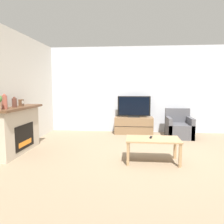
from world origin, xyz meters
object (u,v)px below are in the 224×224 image
at_px(mantel_clock, 21,103).
at_px(tv, 134,107).
at_px(fireplace, 18,129).
at_px(coffee_table, 153,142).
at_px(armchair, 179,128).
at_px(tv_stand, 134,125).
at_px(mantel_vase_left, 5,102).
at_px(remote, 151,137).
at_px(mantel_vase_centre_left, 14,102).

height_order(mantel_clock, tv, mantel_clock).
distance_m(fireplace, coffee_table, 2.90).
distance_m(armchair, coffee_table, 2.37).
distance_m(mantel_clock, coffee_table, 2.98).
xyz_separation_m(tv_stand, coffee_table, (0.35, -2.56, 0.14)).
bearing_deg(tv, mantel_vase_left, -132.82).
relative_size(mantel_clock, remote, 0.97).
distance_m(tv, coffee_table, 2.61).
relative_size(mantel_vase_centre_left, remote, 1.43).
relative_size(mantel_vase_left, coffee_table, 0.29).
height_order(fireplace, tv, tv).
xyz_separation_m(tv_stand, remote, (0.32, -2.50, 0.21)).
xyz_separation_m(mantel_vase_centre_left, armchair, (3.79, 1.97, -0.84)).
bearing_deg(mantel_vase_centre_left, mantel_clock, 89.84).
bearing_deg(mantel_vase_centre_left, fireplace, 98.02).
xyz_separation_m(fireplace, mantel_vase_centre_left, (0.02, -0.12, 0.60)).
xyz_separation_m(coffee_table, remote, (-0.03, 0.06, 0.07)).
distance_m(fireplace, mantel_vase_left, 0.79).
bearing_deg(remote, mantel_clock, -176.91).
height_order(mantel_clock, armchair, mantel_clock).
bearing_deg(fireplace, mantel_vase_centre_left, -81.98).
bearing_deg(tv, mantel_vase_centre_left, -136.82).
distance_m(mantel_vase_centre_left, tv_stand, 3.54).
relative_size(fireplace, tv_stand, 1.34).
relative_size(fireplace, mantel_clock, 10.45).
height_order(fireplace, mantel_clock, mantel_clock).
relative_size(mantel_vase_left, remote, 1.89).
bearing_deg(tv, armchair, -16.58).
height_order(mantel_vase_centre_left, mantel_clock, mantel_vase_centre_left).
height_order(mantel_vase_centre_left, armchair, mantel_vase_centre_left).
xyz_separation_m(mantel_vase_left, armchair, (3.79, 2.32, -0.88)).
distance_m(mantel_vase_left, tv, 3.70).
bearing_deg(coffee_table, armchair, 66.84).
bearing_deg(tv, fireplace, -138.47).
xyz_separation_m(mantel_vase_left, tv_stand, (2.51, 2.71, -0.89)).
bearing_deg(mantel_vase_centre_left, tv_stand, 43.21).
distance_m(mantel_vase_left, coffee_table, 2.96).
xyz_separation_m(mantel_clock, tv, (2.51, 2.08, -0.27)).
bearing_deg(fireplace, coffee_table, -6.39).
distance_m(fireplace, mantel_clock, 0.59).
bearing_deg(coffee_table, tv, 97.86).
xyz_separation_m(armchair, coffee_table, (-0.93, -2.17, 0.13)).
bearing_deg(armchair, tv_stand, 163.33).
distance_m(tv_stand, remote, 2.53).
distance_m(mantel_vase_centre_left, armchair, 4.35).
xyz_separation_m(mantel_vase_left, tv, (2.51, 2.70, -0.33)).
height_order(fireplace, mantel_vase_centre_left, mantel_vase_centre_left).
xyz_separation_m(fireplace, coffee_table, (2.88, -0.32, -0.12)).
height_order(armchair, coffee_table, armchair).
relative_size(tv, armchair, 1.23).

